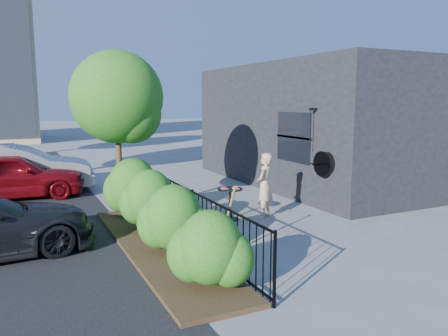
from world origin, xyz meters
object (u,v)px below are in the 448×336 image
car_red (12,176)px  car_silver (17,169)px  woman (264,186)px  shovel (225,226)px  cafe_table (230,198)px  patio_tree (120,103)px

car_red → car_silver: size_ratio=0.89×
car_red → car_silver: bearing=-5.5°
woman → shovel: size_ratio=1.19×
cafe_table → car_silver: size_ratio=0.18×
cafe_table → shovel: shovel is taller
woman → car_silver: 7.89m
woman → cafe_table: bearing=-53.9°
cafe_table → car_red: bearing=134.3°
woman → patio_tree: bearing=-69.3°
car_silver → patio_tree: bearing=-145.9°
shovel → car_red: 7.83m
patio_tree → car_red: 4.63m
shovel → car_silver: car_silver is taller
car_red → car_silver: car_silver is taller
woman → car_silver: woman is taller
car_red → woman: bearing=-127.2°
woman → car_red: woman is taller
patio_tree → woman: size_ratio=2.49×
cafe_table → woman: size_ratio=0.51×
shovel → car_red: (-3.44, 7.03, 0.09)m
shovel → car_silver: 8.53m
car_red → cafe_table: bearing=-130.7°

